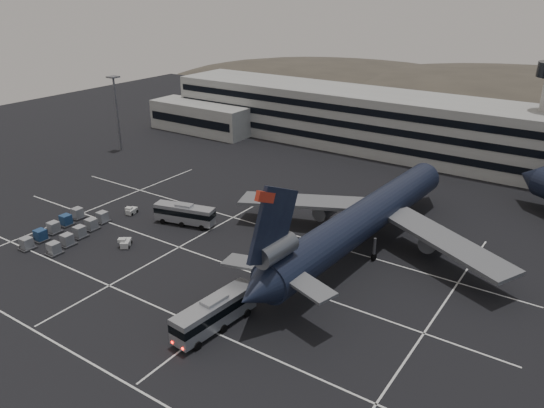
{
  "coord_description": "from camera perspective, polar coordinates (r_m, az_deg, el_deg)",
  "views": [
    {
      "loc": [
        48.44,
        -49.86,
        38.97
      ],
      "look_at": [
        2.97,
        17.2,
        5.0
      ],
      "focal_mm": 35.0,
      "sensor_mm": 36.0,
      "label": 1
    }
  ],
  "objects": [
    {
      "name": "tug_b",
      "position": [
        87.64,
        -15.46,
        -4.06
      ],
      "size": [
        2.48,
        2.73,
        1.51
      ],
      "rotation": [
        0.0,
        0.0,
        0.59
      ],
      "color": "#B7B6B2",
      "rests_on": "ground"
    },
    {
      "name": "uld_cluster",
      "position": [
        94.63,
        -21.23,
        -2.6
      ],
      "size": [
        10.87,
        16.18,
        1.93
      ],
      "rotation": [
        0.0,
        0.0,
        0.27
      ],
      "color": "#2D2D30",
      "rests_on": "ground"
    },
    {
      "name": "bus_near",
      "position": [
        65.43,
        -6.17,
        -11.45
      ],
      "size": [
        3.95,
        12.34,
        4.29
      ],
      "rotation": [
        0.0,
        0.0,
        -0.09
      ],
      "color": "gray",
      "rests_on": "ground"
    },
    {
      "name": "terminal",
      "position": [
        135.31,
        10.94,
        8.64
      ],
      "size": [
        125.0,
        26.0,
        24.0
      ],
      "color": "gray",
      "rests_on": "ground"
    },
    {
      "name": "ground",
      "position": [
        79.7,
        -8.8,
        -6.83
      ],
      "size": [
        260.0,
        260.0,
        0.0
      ],
      "primitive_type": "plane",
      "color": "black",
      "rests_on": "ground"
    },
    {
      "name": "lane_markings",
      "position": [
        79.58,
        -7.94,
        -6.81
      ],
      "size": [
        90.0,
        55.62,
        0.01
      ],
      "color": "silver",
      "rests_on": "ground"
    },
    {
      "name": "bus_far",
      "position": [
        92.8,
        -9.38,
        -0.99
      ],
      "size": [
        11.11,
        5.07,
        3.82
      ],
      "rotation": [
        0.0,
        0.0,
        1.82
      ],
      "color": "gray",
      "rests_on": "ground"
    },
    {
      "name": "trijet_main",
      "position": [
        82.49,
        9.63,
        -1.73
      ],
      "size": [
        47.39,
        57.66,
        18.08
      ],
      "rotation": [
        0.0,
        0.0,
        -0.06
      ],
      "color": "black",
      "rests_on": "ground"
    },
    {
      "name": "lightpole_left",
      "position": [
        136.53,
        -16.43,
        10.36
      ],
      "size": [
        2.4,
        2.4,
        18.28
      ],
      "color": "slate",
      "rests_on": "ground"
    },
    {
      "name": "tug_a",
      "position": [
        99.56,
        -14.89,
        -0.71
      ],
      "size": [
        1.83,
        2.45,
        1.41
      ],
      "rotation": [
        0.0,
        0.0,
        0.25
      ],
      "color": "#B7B6B2",
      "rests_on": "ground"
    },
    {
      "name": "hills",
      "position": [
        227.75,
        25.78,
        7.54
      ],
      "size": [
        352.0,
        180.0,
        44.0
      ],
      "color": "#38332B",
      "rests_on": "ground"
    }
  ]
}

